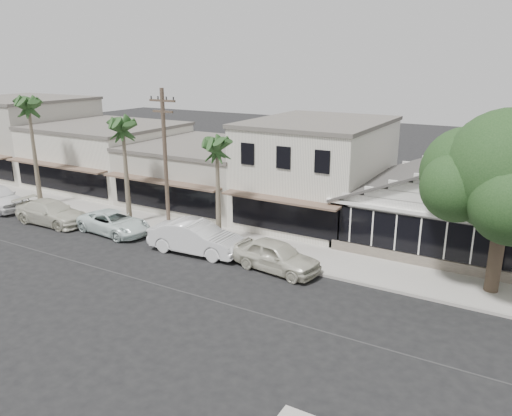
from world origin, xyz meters
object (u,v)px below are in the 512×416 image
Objects in this scene: utility_pole at (166,162)px; car_1 at (196,237)px; car_3 at (51,212)px; car_2 at (114,223)px; car_0 at (276,256)px; shade_tree at (506,174)px.

car_1 is at bearing -17.54° from utility_pole.
car_2 is at bearing -84.05° from car_3.
car_0 is at bearing -85.52° from car_2.
car_0 is 0.55× the size of shade_tree.
car_1 is at bearing -88.91° from car_3.
utility_pole is 1.80× the size of car_2.
shade_tree reaches higher than car_3.
utility_pole reaches higher than car_1.
shade_tree reaches higher than car_2.
car_3 is (-16.51, -0.71, -0.03)m from car_0.
utility_pole is 4.77m from car_1.
utility_pole reaches higher than car_2.
car_2 is at bearing 97.33° from car_0.
car_0 is 0.88× the size of car_3.
car_3 is (-11.42, -0.64, -0.13)m from car_1.
car_2 is 5.05m from car_3.
car_1 is 6.42m from car_2.
shade_tree is (9.87, 2.94, 4.85)m from car_0.
car_3 is at bearing -170.45° from utility_pole.
utility_pole is 1.68× the size of car_3.
utility_pole is at bearing 68.06° from car_1.
car_1 is 1.02× the size of car_3.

